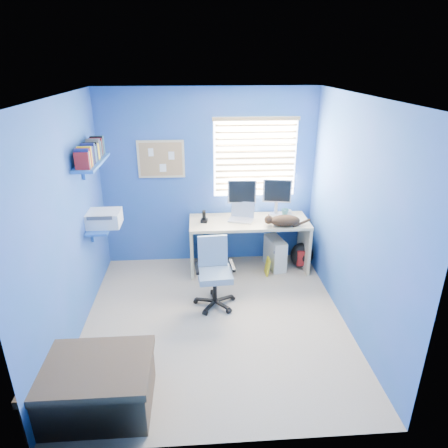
{
  "coord_description": "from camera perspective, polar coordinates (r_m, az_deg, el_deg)",
  "views": [
    {
      "loc": [
        -0.17,
        -3.85,
        2.83
      ],
      "look_at": [
        0.15,
        0.65,
        0.95
      ],
      "focal_mm": 32.0,
      "sensor_mm": 36.0,
      "label": 1
    }
  ],
  "objects": [
    {
      "name": "ceiling",
      "position": [
        3.87,
        -1.62,
        17.73
      ],
      "size": [
        3.0,
        3.2,
        0.0
      ],
      "primitive_type": "cube",
      "color": "white",
      "rests_on": "wall_back"
    },
    {
      "name": "office_chair",
      "position": [
        4.92,
        -1.39,
        -8.11
      ],
      "size": [
        0.52,
        0.52,
        0.84
      ],
      "color": "black",
      "rests_on": "floor"
    },
    {
      "name": "floor",
      "position": [
        4.78,
        -1.28,
        -13.68
      ],
      "size": [
        3.0,
        3.2,
        0.0
      ],
      "primitive_type": "cube",
      "color": "#B5A78F",
      "rests_on": "ground"
    },
    {
      "name": "tower_pc",
      "position": [
        5.83,
        7.29,
        -4.14
      ],
      "size": [
        0.28,
        0.47,
        0.45
      ],
      "primitive_type": "cube",
      "rotation": [
        0.0,
        0.0,
        0.2
      ],
      "color": "beige",
      "rests_on": "floor"
    },
    {
      "name": "mug",
      "position": [
        5.77,
        8.69,
        1.64
      ],
      "size": [
        0.1,
        0.09,
        0.1
      ],
      "primitive_type": "imported",
      "color": "#306668",
      "rests_on": "desk"
    },
    {
      "name": "backpack",
      "position": [
        5.91,
        11.04,
        -4.36
      ],
      "size": [
        0.35,
        0.28,
        0.38
      ],
      "primitive_type": "ellipsoid",
      "rotation": [
        0.0,
        0.0,
        0.09
      ],
      "color": "black",
      "rests_on": "floor"
    },
    {
      "name": "cd_spindle",
      "position": [
        5.82,
        8.97,
        1.64
      ],
      "size": [
        0.13,
        0.13,
        0.07
      ],
      "primitive_type": "cylinder",
      "color": "silver",
      "rests_on": "desk"
    },
    {
      "name": "desk",
      "position": [
        5.71,
        3.52,
        -2.94
      ],
      "size": [
        1.65,
        0.65,
        0.74
      ],
      "primitive_type": "cube",
      "color": "tan",
      "rests_on": "floor"
    },
    {
      "name": "laptop",
      "position": [
        5.52,
        2.45,
        1.6
      ],
      "size": [
        0.39,
        0.35,
        0.22
      ],
      "primitive_type": "cube",
      "rotation": [
        0.0,
        0.0,
        -0.32
      ],
      "color": "silver",
      "rests_on": "desk"
    },
    {
      "name": "bed_corner",
      "position": [
        3.85,
        -18.05,
        -21.16
      ],
      "size": [
        0.96,
        0.68,
        0.46
      ],
      "primitive_type": "cube",
      "color": "brown",
      "rests_on": "floor"
    },
    {
      "name": "yellow_book",
      "position": [
        5.68,
        6.22,
        -6.05
      ],
      "size": [
        0.03,
        0.17,
        0.24
      ],
      "primitive_type": "cube",
      "color": "yellow",
      "rests_on": "floor"
    },
    {
      "name": "monitor_left",
      "position": [
        5.63,
        2.53,
        3.74
      ],
      "size": [
        0.41,
        0.14,
        0.54
      ],
      "primitive_type": "cube",
      "rotation": [
        0.0,
        0.0,
        -0.06
      ],
      "color": "silver",
      "rests_on": "desk"
    },
    {
      "name": "wall_front",
      "position": [
        2.75,
        0.18,
        -12.34
      ],
      "size": [
        3.0,
        0.01,
        2.5
      ],
      "primitive_type": "cube",
      "color": "#1F5CA1",
      "rests_on": "ground"
    },
    {
      "name": "window_blinds",
      "position": [
        5.63,
        4.49,
        9.4
      ],
      "size": [
        1.15,
        0.05,
        1.1
      ],
      "color": "white",
      "rests_on": "ground"
    },
    {
      "name": "drawer_boxes",
      "position": [
        5.85,
        -1.38,
        -4.08
      ],
      "size": [
        0.35,
        0.28,
        0.41
      ],
      "primitive_type": "cube",
      "color": "tan",
      "rests_on": "floor"
    },
    {
      "name": "cat",
      "position": [
        5.41,
        8.68,
        0.48
      ],
      "size": [
        0.43,
        0.24,
        0.15
      ],
      "primitive_type": "ellipsoid",
      "rotation": [
        0.0,
        0.0,
        -0.07
      ],
      "color": "black",
      "rests_on": "desk"
    },
    {
      "name": "wall_back",
      "position": [
        5.68,
        -2.2,
        6.44
      ],
      "size": [
        3.0,
        0.01,
        2.5
      ],
      "primitive_type": "cube",
      "color": "#1F5CA1",
      "rests_on": "ground"
    },
    {
      "name": "phone",
      "position": [
        5.48,
        -2.86,
        1.13
      ],
      "size": [
        0.1,
        0.12,
        0.17
      ],
      "primitive_type": "cube",
      "rotation": [
        0.0,
        0.0,
        -0.14
      ],
      "color": "black",
      "rests_on": "desk"
    },
    {
      "name": "corkboard",
      "position": [
        5.6,
        -8.98,
        9.13
      ],
      "size": [
        0.64,
        0.02,
        0.52
      ],
      "color": "tan",
      "rests_on": "ground"
    },
    {
      "name": "wall_right",
      "position": [
        4.48,
        18.1,
        0.83
      ],
      "size": [
        0.01,
        3.2,
        2.5
      ],
      "primitive_type": "cube",
      "color": "#1F5CA1",
      "rests_on": "ground"
    },
    {
      "name": "wall_left",
      "position": [
        4.37,
        -21.49,
        -0.21
      ],
      "size": [
        0.01,
        3.2,
        2.5
      ],
      "primitive_type": "cube",
      "color": "#1F5CA1",
      "rests_on": "ground"
    },
    {
      "name": "wall_shelves",
      "position": [
        4.95,
        -17.79,
        5.15
      ],
      "size": [
        0.42,
        0.9,
        1.05
      ],
      "color": "#265DB5",
      "rests_on": "ground"
    },
    {
      "name": "monitor_right",
      "position": [
        5.71,
        7.52,
        3.83
      ],
      "size": [
        0.42,
        0.19,
        0.54
      ],
      "primitive_type": "cube",
      "rotation": [
        0.0,
        0.0,
        -0.18
      ],
      "color": "silver",
      "rests_on": "desk"
    }
  ]
}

